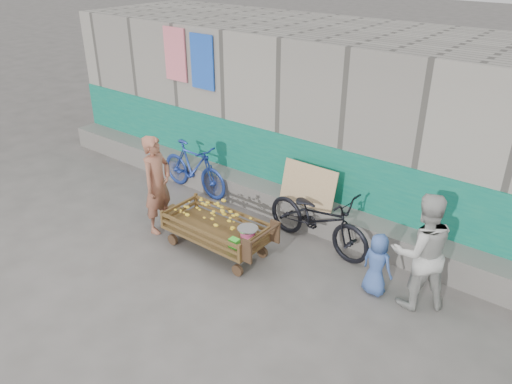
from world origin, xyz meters
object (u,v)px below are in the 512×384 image
Objects in this scene: bench at (188,219)px; bicycle_dark at (318,218)px; woman at (422,252)px; banana_cart at (214,222)px; bicycle_blue at (194,168)px; vendor_man at (157,184)px; child at (377,264)px.

bicycle_dark is (1.99, 0.90, 0.31)m from bench.
banana_cart is at bearing -27.47° from woman.
bench is at bearing 166.39° from banana_cart.
bicycle_dark is 2.90m from bicycle_blue.
woman is (4.14, 0.77, -0.01)m from vendor_man.
bicycle_blue is (-4.15, 0.71, 0.04)m from child.
woman is 1.85m from bicycle_dark.
vendor_man is 0.88× the size of bicycle_dark.
bicycle_blue is at bearing 92.13° from bicycle_dark.
banana_cart is at bearing -124.59° from bicycle_blue.
banana_cart is 1.07× the size of bicycle_blue.
woman is 0.65m from child.
bicycle_dark reaches higher than bicycle_blue.
child is 0.55× the size of bicycle_blue.
bicycle_blue is at bearing -47.93° from woman.
banana_cart is 1.74× the size of bench.
bicycle_blue is (-4.68, 0.60, -0.32)m from woman.
banana_cart is 1.93× the size of child.
banana_cart is 0.88m from bench.
woman is at bearing -158.89° from child.
bicycle_blue reaches higher than banana_cart.
woman is 0.99× the size of bicycle_blue.
bicycle_dark is (-1.25, 0.51, 0.04)m from child.
vendor_man reaches higher than bicycle_blue.
child is (-0.53, -0.11, -0.36)m from woman.
bicycle_blue is (-1.70, 1.30, -0.01)m from banana_cart.
child is (3.61, 0.66, -0.38)m from vendor_man.
woman is at bearing 7.56° from bench.
vendor_man is 4.21m from woman.
vendor_man is 1.02× the size of woman.
banana_cart is 1.21m from vendor_man.
bicycle_dark reaches higher than child.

